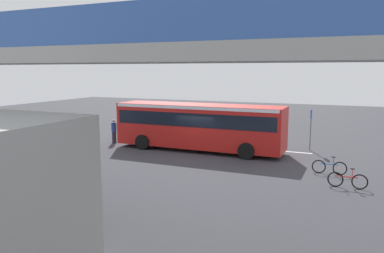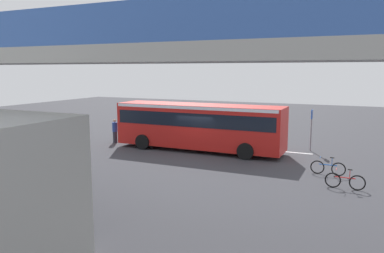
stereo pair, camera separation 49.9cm
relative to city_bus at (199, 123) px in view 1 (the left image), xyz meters
name	(u,v)px [view 1 (the left image)]	position (x,y,z in m)	size (l,w,h in m)	color
ground	(199,152)	(-0.26, 0.65, -1.88)	(80.00, 80.00, 0.00)	#38383D
city_bus	(199,123)	(0.00, 0.00, 0.00)	(11.54, 2.85, 3.15)	red
parked_van	(3,155)	(6.62, 10.01, -0.70)	(4.80, 2.17, 2.05)	black
bicycle_blue	(329,167)	(-8.60, 2.79, -1.51)	(1.77, 0.44, 0.96)	black
bicycle_red	(347,180)	(-9.54, 4.97, -1.51)	(1.77, 0.44, 0.96)	black
pedestrian	(114,131)	(6.84, 0.11, -1.00)	(0.38, 0.38, 1.79)	#2D2D38
traffic_sign	(311,123)	(-6.97, -3.05, 0.01)	(0.08, 0.60, 2.80)	slate
lane_dash_leftmost	(297,152)	(-6.26, -2.02, -1.88)	(2.00, 0.20, 0.01)	silver
lane_dash_left	(239,147)	(-2.26, -2.02, -1.88)	(2.00, 0.20, 0.01)	silver
lane_dash_centre	(188,143)	(1.74, -2.02, -1.88)	(2.00, 0.20, 0.01)	silver
lane_dash_right	(142,139)	(5.74, -2.02, -1.88)	(2.00, 0.20, 0.01)	silver
pedestrian_overpass	(56,69)	(-0.26, 13.33, 3.58)	(30.38, 2.60, 7.25)	#9E9E99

